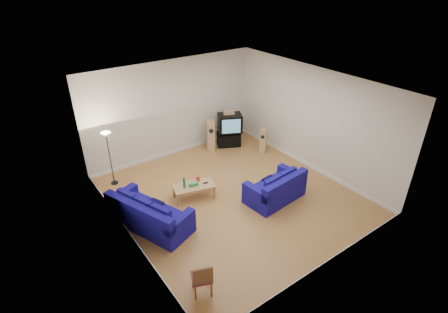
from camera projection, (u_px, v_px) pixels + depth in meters
room at (233, 148)px, 9.07m from camera, size 6.01×6.51×3.21m
sofa_three_seat at (149, 216)px, 8.55m from camera, size 1.61×2.32×0.83m
sofa_loveseat at (276, 190)px, 9.55m from camera, size 1.71×1.07×0.82m
coffee_table at (194, 187)px, 9.59m from camera, size 1.23×0.83×0.41m
bottle at (184, 183)px, 9.40m from camera, size 0.08×0.08×0.30m
tissue_box at (194, 184)px, 9.53m from camera, size 0.24×0.15×0.09m
red_canister at (198, 178)px, 9.75m from camera, size 0.10×0.10×0.14m
remote at (206, 183)px, 9.66m from camera, size 0.15×0.09×0.02m
tv_stand at (229, 139)px, 12.47m from camera, size 0.93×0.77×0.50m
av_receiver at (229, 131)px, 12.37m from camera, size 0.49×0.46×0.09m
television at (230, 123)px, 12.11m from camera, size 0.98×0.89×0.62m
centre_speaker at (229, 112)px, 11.97m from camera, size 0.40×0.31×0.13m
speaker_left at (211, 136)px, 12.03m from camera, size 0.37×0.40×1.08m
speaker_right at (263, 141)px, 11.93m from camera, size 0.32×0.31×0.87m
floor_lamp at (107, 142)px, 9.74m from camera, size 0.28×0.28×1.66m
dining_chair at (202, 278)px, 6.69m from camera, size 0.50×0.50×0.80m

